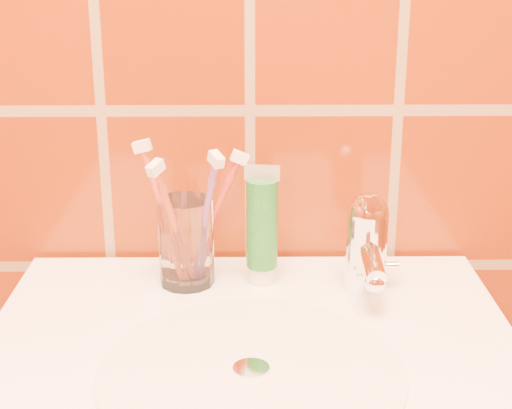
{
  "coord_description": "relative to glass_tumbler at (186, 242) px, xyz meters",
  "views": [
    {
      "loc": [
        -0.0,
        0.25,
        1.25
      ],
      "look_at": [
        0.01,
        1.08,
        0.96
      ],
      "focal_mm": 55.0,
      "sensor_mm": 36.0,
      "label": 1
    }
  ],
  "objects": [
    {
      "name": "toothpaste_tube",
      "position": [
        0.09,
        0.0,
        0.02
      ],
      "size": [
        0.04,
        0.04,
        0.15
      ],
      "rotation": [
        0.0,
        0.0,
        -0.15
      ],
      "color": "white",
      "rests_on": "pedestal_sink"
    },
    {
      "name": "toothbrush_3",
      "position": [
        -0.01,
        -0.03,
        0.03
      ],
      "size": [
        0.12,
        0.14,
        0.19
      ],
      "primitive_type": null,
      "rotation": [
        0.36,
        0.0,
        -0.61
      ],
      "color": "#AA3924",
      "rests_on": "glass_tumbler"
    },
    {
      "name": "faucet",
      "position": [
        0.21,
        -0.02,
        0.01
      ],
      "size": [
        0.05,
        0.11,
        0.12
      ],
      "color": "white",
      "rests_on": "pedestal_sink"
    },
    {
      "name": "toothbrush_2",
      "position": [
        0.02,
        -0.02,
        0.03
      ],
      "size": [
        0.12,
        0.14,
        0.2
      ],
      "primitive_type": null,
      "rotation": [
        0.35,
        0.0,
        0.57
      ],
      "color": "#7C418C",
      "rests_on": "glass_tumbler"
    },
    {
      "name": "glass_tumbler",
      "position": [
        0.0,
        0.0,
        0.0
      ],
      "size": [
        0.08,
        0.08,
        0.11
      ],
      "primitive_type": "cylinder",
      "rotation": [
        0.0,
        0.0,
        -0.25
      ],
      "color": "white",
      "rests_on": "pedestal_sink"
    },
    {
      "name": "toothbrush_0",
      "position": [
        -0.02,
        -0.01,
        0.04
      ],
      "size": [
        0.09,
        0.08,
        0.19
      ],
      "primitive_type": null,
      "rotation": [
        0.27,
        0.0,
        -1.7
      ],
      "color": "#C24329",
      "rests_on": "glass_tumbler"
    },
    {
      "name": "toothbrush_1",
      "position": [
        0.03,
        0.01,
        0.03
      ],
      "size": [
        0.1,
        0.09,
        0.16
      ],
      "primitive_type": null,
      "rotation": [
        0.41,
        0.0,
        1.62
      ],
      "color": "#B03125",
      "rests_on": "glass_tumbler"
    }
  ]
}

